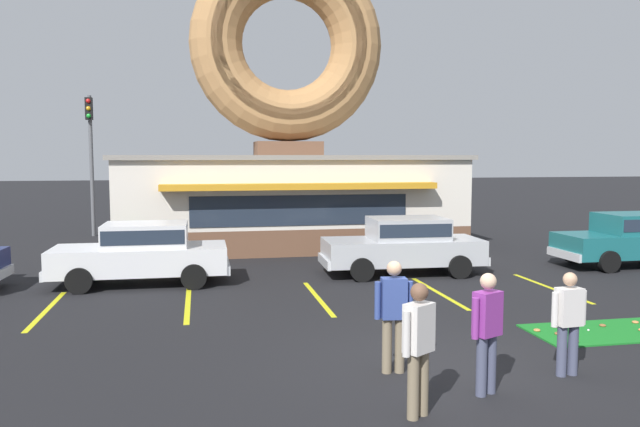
# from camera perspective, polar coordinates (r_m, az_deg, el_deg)

# --- Properties ---
(ground_plane) EXTENTS (160.00, 160.00, 0.00)m
(ground_plane) POSITION_cam_1_polar(r_m,az_deg,el_deg) (10.39, 10.24, -13.53)
(ground_plane) COLOR black
(donut_shop_building) EXTENTS (12.30, 6.75, 10.96)m
(donut_shop_building) POSITION_cam_1_polar(r_m,az_deg,el_deg) (23.33, -2.95, 6.28)
(donut_shop_building) COLOR brown
(donut_shop_building) RESTS_ON ground
(putting_mat) EXTENTS (3.26, 1.49, 0.03)m
(putting_mat) POSITION_cam_1_polar(r_m,az_deg,el_deg) (13.29, 25.33, -9.70)
(putting_mat) COLOR #197523
(putting_mat) RESTS_ON ground
(mini_donut_near_left) EXTENTS (0.13, 0.13, 0.04)m
(mini_donut_near_left) POSITION_cam_1_polar(r_m,az_deg,el_deg) (12.22, 22.30, -10.72)
(mini_donut_near_left) COLOR #D8667F
(mini_donut_near_left) RESTS_ON putting_mat
(mini_donut_near_right) EXTENTS (0.13, 0.13, 0.04)m
(mini_donut_near_right) POSITION_cam_1_polar(r_m,az_deg,el_deg) (12.58, 20.93, -10.21)
(mini_donut_near_right) COLOR brown
(mini_donut_near_right) RESTS_ON putting_mat
(mini_donut_mid_left) EXTENTS (0.13, 0.13, 0.04)m
(mini_donut_mid_left) POSITION_cam_1_polar(r_m,az_deg,el_deg) (13.49, 24.43, -9.30)
(mini_donut_mid_left) COLOR brown
(mini_donut_mid_left) RESTS_ON putting_mat
(mini_donut_mid_centre) EXTENTS (0.13, 0.13, 0.04)m
(mini_donut_mid_centre) POSITION_cam_1_polar(r_m,az_deg,el_deg) (13.02, 21.43, -9.71)
(mini_donut_mid_centre) COLOR #E5C666
(mini_donut_mid_centre) RESTS_ON putting_mat
(mini_donut_mid_right) EXTENTS (0.13, 0.13, 0.04)m
(mini_donut_mid_right) POSITION_cam_1_polar(r_m,az_deg,el_deg) (12.68, 19.22, -10.04)
(mini_donut_mid_right) COLOR #D17F47
(mini_donut_mid_right) RESTS_ON putting_mat
(mini_donut_far_left) EXTENTS (0.13, 0.13, 0.04)m
(mini_donut_far_left) POSITION_cam_1_polar(r_m,az_deg,el_deg) (13.06, 20.70, -9.63)
(mini_donut_far_left) COLOR #D8667F
(mini_donut_far_left) RESTS_ON putting_mat
(mini_donut_far_right) EXTENTS (0.13, 0.13, 0.04)m
(mini_donut_far_right) POSITION_cam_1_polar(r_m,az_deg,el_deg) (14.02, 26.87, -8.85)
(mini_donut_far_right) COLOR #D17F47
(mini_donut_far_right) RESTS_ON putting_mat
(golf_ball) EXTENTS (0.04, 0.04, 0.04)m
(golf_ball) POSITION_cam_1_polar(r_m,az_deg,el_deg) (13.02, 23.33, -9.77)
(golf_ball) COLOR white
(golf_ball) RESTS_ON putting_mat
(car_teal) EXTENTS (4.57, 2.00, 1.60)m
(car_teal) POSITION_cam_1_polar(r_m,az_deg,el_deg) (21.15, 26.66, -1.96)
(car_teal) COLOR #196066
(car_teal) RESTS_ON ground
(car_white) EXTENTS (4.57, 2.01, 1.60)m
(car_white) POSITION_cam_1_polar(r_m,az_deg,el_deg) (16.83, -15.94, -3.33)
(car_white) COLOR silver
(car_white) RESTS_ON ground
(car_silver) EXTENTS (4.61, 2.09, 1.60)m
(car_silver) POSITION_cam_1_polar(r_m,az_deg,el_deg) (17.76, 7.69, -2.73)
(car_silver) COLOR #B2B5BA
(car_silver) RESTS_ON ground
(pedestrian_blue_sweater_man) EXTENTS (0.59, 0.28, 1.74)m
(pedestrian_blue_sweater_man) POSITION_cam_1_polar(r_m,az_deg,el_deg) (9.72, 6.75, -8.82)
(pedestrian_blue_sweater_man) COLOR #7F7056
(pedestrian_blue_sweater_man) RESTS_ON ground
(pedestrian_hooded_kid) EXTENTS (0.59, 0.27, 1.59)m
(pedestrian_hooded_kid) POSITION_cam_1_polar(r_m,az_deg,el_deg) (10.27, 21.78, -8.94)
(pedestrian_hooded_kid) COLOR #474C66
(pedestrian_hooded_kid) RESTS_ON ground
(pedestrian_leather_jacket_man) EXTENTS (0.55, 0.38, 1.72)m
(pedestrian_leather_jacket_man) POSITION_cam_1_polar(r_m,az_deg,el_deg) (9.11, 15.03, -10.01)
(pedestrian_leather_jacket_man) COLOR #474C66
(pedestrian_leather_jacket_man) RESTS_ON ground
(pedestrian_clipboard_woman) EXTENTS (0.52, 0.41, 1.74)m
(pedestrian_clipboard_woman) POSITION_cam_1_polar(r_m,az_deg,el_deg) (8.17, 9.00, -11.60)
(pedestrian_clipboard_woman) COLOR #7F7056
(pedestrian_clipboard_woman) RESTS_ON ground
(trash_bin) EXTENTS (0.57, 0.57, 0.97)m
(trash_bin) POSITION_cam_1_polar(r_m,az_deg,el_deg) (20.27, -16.81, -2.98)
(trash_bin) COLOR #1E662D
(trash_bin) RESTS_ON ground
(traffic_light_pole) EXTENTS (0.28, 0.47, 5.80)m
(traffic_light_pole) POSITION_cam_1_polar(r_m,az_deg,el_deg) (27.43, -20.23, 5.75)
(traffic_light_pole) COLOR #595B60
(traffic_light_pole) RESTS_ON ground
(parking_stripe_far_left) EXTENTS (0.12, 3.60, 0.01)m
(parking_stripe_far_left) POSITION_cam_1_polar(r_m,az_deg,el_deg) (14.91, -23.72, -8.08)
(parking_stripe_far_left) COLOR yellow
(parking_stripe_far_left) RESTS_ON ground
(parking_stripe_left) EXTENTS (0.12, 3.60, 0.01)m
(parking_stripe_left) POSITION_cam_1_polar(r_m,az_deg,el_deg) (14.54, -11.99, -8.07)
(parking_stripe_left) COLOR yellow
(parking_stripe_left) RESTS_ON ground
(parking_stripe_mid_left) EXTENTS (0.12, 3.60, 0.01)m
(parking_stripe_mid_left) POSITION_cam_1_polar(r_m,az_deg,el_deg) (14.79, -0.18, -7.73)
(parking_stripe_mid_left) COLOR yellow
(parking_stripe_mid_left) RESTS_ON ground
(parking_stripe_centre) EXTENTS (0.12, 3.60, 0.01)m
(parking_stripe_centre) POSITION_cam_1_polar(r_m,az_deg,el_deg) (15.62, 10.78, -7.12)
(parking_stripe_centre) COLOR yellow
(parking_stripe_centre) RESTS_ON ground
(parking_stripe_mid_right) EXTENTS (0.12, 3.60, 0.01)m
(parking_stripe_mid_right) POSITION_cam_1_polar(r_m,az_deg,el_deg) (16.95, 20.30, -6.38)
(parking_stripe_mid_right) COLOR yellow
(parking_stripe_mid_right) RESTS_ON ground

